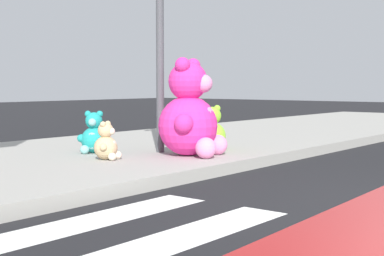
{
  "coord_description": "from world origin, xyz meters",
  "views": [
    {
      "loc": [
        -5.08,
        -1.02,
        1.12
      ],
      "look_at": [
        0.72,
        3.6,
        0.55
      ],
      "focal_mm": 53.77,
      "sensor_mm": 36.0,
      "label": 1
    }
  ],
  "objects_px": {
    "sign_pole": "(160,32)",
    "plush_pink_large": "(191,117)",
    "plush_tan": "(107,144)",
    "plush_teal": "(94,136)",
    "plush_lime": "(211,132)"
  },
  "relations": [
    {
      "from": "sign_pole",
      "to": "plush_pink_large",
      "type": "distance_m",
      "value": 1.31
    },
    {
      "from": "sign_pole",
      "to": "plush_tan",
      "type": "relative_size",
      "value": 6.44
    },
    {
      "from": "sign_pole",
      "to": "plush_teal",
      "type": "xyz_separation_m",
      "value": [
        -0.66,
        0.66,
        -1.46
      ]
    },
    {
      "from": "plush_teal",
      "to": "plush_tan",
      "type": "relative_size",
      "value": 1.2
    },
    {
      "from": "plush_pink_large",
      "to": "plush_lime",
      "type": "height_order",
      "value": "plush_pink_large"
    },
    {
      "from": "plush_pink_large",
      "to": "plush_teal",
      "type": "xyz_separation_m",
      "value": [
        -0.62,
        1.25,
        -0.29
      ]
    },
    {
      "from": "plush_pink_large",
      "to": "plush_teal",
      "type": "relative_size",
      "value": 2.22
    },
    {
      "from": "plush_teal",
      "to": "plush_tan",
      "type": "height_order",
      "value": "plush_teal"
    },
    {
      "from": "plush_teal",
      "to": "sign_pole",
      "type": "bearing_deg",
      "value": -44.96
    },
    {
      "from": "sign_pole",
      "to": "plush_pink_large",
      "type": "relative_size",
      "value": 2.42
    },
    {
      "from": "sign_pole",
      "to": "plush_pink_large",
      "type": "xyz_separation_m",
      "value": [
        -0.04,
        -0.59,
        -1.17
      ]
    },
    {
      "from": "sign_pole",
      "to": "plush_tan",
      "type": "distance_m",
      "value": 1.82
    },
    {
      "from": "plush_lime",
      "to": "plush_tan",
      "type": "bearing_deg",
      "value": 169.41
    },
    {
      "from": "plush_pink_large",
      "to": "sign_pole",
      "type": "bearing_deg",
      "value": 85.81
    },
    {
      "from": "plush_pink_large",
      "to": "plush_tan",
      "type": "height_order",
      "value": "plush_pink_large"
    }
  ]
}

